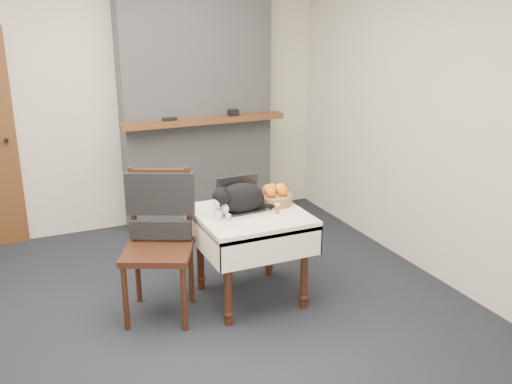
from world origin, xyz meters
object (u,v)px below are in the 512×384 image
chair (159,223)px  cat (242,198)px  side_table (250,227)px  laptop (241,202)px  cream_jar (218,214)px  pill_bottle (277,208)px  fruit_basket (275,196)px

chair → cat: bearing=15.9°
side_table → laptop: bearing=115.1°
cat → cream_jar: bearing=179.4°
pill_bottle → cream_jar: bearing=172.3°
cat → cream_jar: cat is taller
laptop → cat: bearing=-111.0°
cream_jar → chair: size_ratio=0.07×
side_table → chair: chair is taller
side_table → fruit_basket: size_ratio=2.94×
pill_bottle → laptop: bearing=140.8°
side_table → pill_bottle: (0.18, -0.09, 0.15)m
cat → fruit_basket: (0.31, 0.07, -0.05)m
cat → chair: size_ratio=0.51×
pill_bottle → side_table: bearing=152.1°
cat → pill_bottle: size_ratio=7.20×
pill_bottle → chair: 0.86m
cat → fruit_basket: bearing=-2.4°
fruit_basket → chair: 0.91m
laptop → cat: 0.08m
cream_jar → pill_bottle: (0.44, -0.06, 0.00)m
cat → cream_jar: (-0.21, -0.06, -0.07)m
cat → pill_bottle: 0.27m
pill_bottle → fruit_basket: fruit_basket is taller
side_table → cream_jar: 0.31m
cream_jar → cat: bearing=15.5°
laptop → pill_bottle: 0.28m
laptop → chair: bearing=173.4°
cream_jar → fruit_basket: 0.54m
laptop → cream_jar: laptop is taller
side_table → cream_jar: size_ratio=10.60×
cat → chair: (-0.60, 0.09, -0.13)m
pill_bottle → fruit_basket: size_ratio=0.28×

